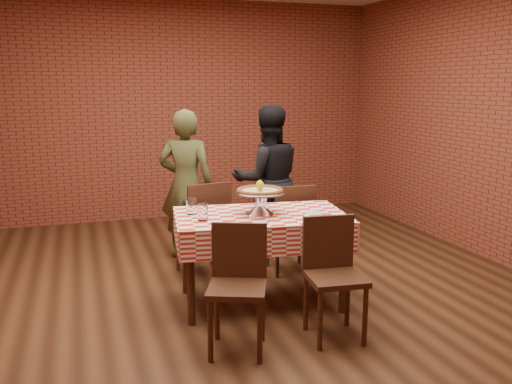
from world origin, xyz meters
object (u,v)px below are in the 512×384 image
pizza_stand (260,203)px  chair_near_left (237,291)px  condiment_caddy (260,197)px  chair_far_right (289,227)px  table (261,259)px  chair_far_left (202,227)px  diner_black (268,180)px  water_glass_left (203,212)px  chair_near_right (335,281)px  pizza (260,191)px  diner_olive (186,185)px  water_glass_right (191,206)px

pizza_stand → chair_near_left: bearing=-118.7°
condiment_caddy → chair_far_right: (0.42, 0.36, -0.39)m
table → chair_far_left: bearing=109.4°
pizza_stand → chair_far_left: bearing=109.5°
table → chair_far_right: chair_far_right is taller
pizza_stand → diner_black: (0.53, 1.30, -0.06)m
chair_far_right → chair_far_left: bearing=-9.7°
table → water_glass_left: bearing=-174.0°
pizza_stand → chair_near_right: 0.94m
water_glass_left → chair_far_right: (1.01, 0.71, -0.39)m
chair_far_left → chair_near_left: bearing=74.9°
pizza → table: bearing=-77.8°
chair_near_left → chair_far_left: bearing=107.7°
table → condiment_caddy: condiment_caddy is taller
chair_near_left → diner_olive: size_ratio=0.55×
chair_near_right → pizza_stand: bearing=116.7°
diner_olive → water_glass_right: bearing=105.5°
pizza → chair_near_left: 1.02m
chair_near_right → condiment_caddy: bearing=106.8°
chair_near_left → diner_olive: diner_olive is taller
pizza_stand → chair_far_left: (-0.30, 0.84, -0.39)m
water_glass_left → chair_far_left: 1.00m
table → diner_olive: bearing=103.8°
chair_near_right → diner_olive: bearing=112.5°
diner_black → chair_far_right: bearing=94.6°
diner_black → diner_olive: bearing=0.6°
chair_far_left → chair_far_right: chair_far_left is taller
water_glass_right → chair_far_right: (1.05, 0.48, -0.39)m
pizza_stand → chair_near_right: size_ratio=0.47×
pizza → condiment_caddy: size_ratio=2.61×
water_glass_left → chair_far_left: chair_far_left is taller
pizza_stand → water_glass_left: bearing=-172.4°
pizza → diner_olive: bearing=103.8°
water_glass_right → diner_black: diner_black is taller
water_glass_right → pizza: bearing=-17.3°
chair_near_right → chair_far_left: chair_far_left is taller
table → chair_near_right: chair_near_right is taller
pizza → chair_far_left: (-0.30, 0.84, -0.49)m
chair_far_left → diner_black: (0.83, 0.46, 0.34)m
pizza_stand → chair_near_left: 0.97m
table → condiment_caddy: 0.55m
pizza → diner_black: (0.53, 1.30, -0.15)m
water_glass_right → condiment_caddy: condiment_caddy is taller
water_glass_left → condiment_caddy: bearing=31.2°
pizza_stand → condiment_caddy: (0.10, 0.29, -0.02)m
diner_olive → chair_near_right: bearing=130.7°
chair_near_left → chair_near_right: chair_near_right is taller
diner_olive → chair_far_left: bearing=118.7°
water_glass_left → condiment_caddy: size_ratio=0.90×
pizza_stand → chair_far_left: 0.98m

